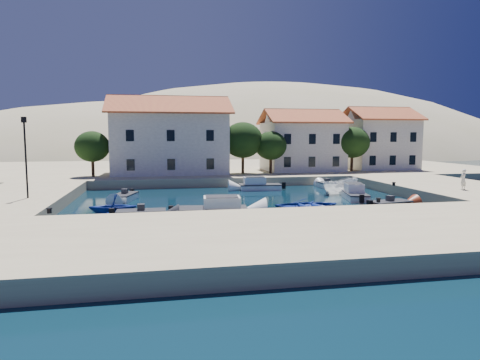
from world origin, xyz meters
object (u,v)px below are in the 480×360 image
object	(u,v)px
cabin_cruiser_east	(355,194)
pedestrian	(463,179)
building_right	(378,137)
boat_east	(340,194)
cabin_cruiser_south	(212,209)
building_left	(169,134)
building_mid	(302,139)
rowboat_south	(308,211)
lamppost	(25,149)

from	to	relation	value
cabin_cruiser_east	pedestrian	size ratio (longest dim) A/B	2.49
pedestrian	building_right	bearing A→B (deg)	-123.54
boat_east	pedestrian	bearing A→B (deg)	-145.49
building_right	cabin_cruiser_south	bearing A→B (deg)	-135.96
pedestrian	cabin_cruiser_east	bearing A→B (deg)	-37.78
building_left	cabin_cruiser_east	bearing A→B (deg)	-50.49
building_right	cabin_cruiser_south	world-z (taller)	building_right
building_mid	rowboat_south	world-z (taller)	building_mid
lamppost	building_mid	bearing A→B (deg)	35.45
boat_east	building_mid	bearing A→B (deg)	-25.40
building_left	cabin_cruiser_east	world-z (taller)	building_left
building_right	pedestrian	size ratio (longest dim) A/B	5.12
rowboat_south	boat_east	world-z (taller)	boat_east
building_mid	cabin_cruiser_east	xyz separation A→B (m)	(-1.97, -20.44, -4.75)
lamppost	cabin_cruiser_south	xyz separation A→B (m)	(13.71, -4.88, -4.28)
boat_east	building_right	bearing A→B (deg)	-57.37
building_left	building_mid	size ratio (longest dim) A/B	1.40
building_left	lamppost	bearing A→B (deg)	-119.90
rowboat_south	boat_east	distance (m)	10.71
building_left	cabin_cruiser_south	xyz separation A→B (m)	(2.21, -24.88, -5.46)
boat_east	cabin_cruiser_east	bearing A→B (deg)	156.75
building_left	building_mid	world-z (taller)	building_left
building_left	building_right	xyz separation A→B (m)	(30.00, 2.00, -0.46)
rowboat_south	building_mid	bearing A→B (deg)	-24.24
building_mid	cabin_cruiser_east	distance (m)	21.07
building_right	cabin_cruiser_south	xyz separation A→B (m)	(-27.79, -26.88, -5.00)
building_left	building_mid	distance (m)	18.04
building_left	rowboat_south	bearing A→B (deg)	-67.91
building_right	boat_east	bearing A→B (deg)	-127.88
cabin_cruiser_south	rowboat_south	size ratio (longest dim) A/B	1.04
building_right	cabin_cruiser_east	xyz separation A→B (m)	(-13.97, -21.44, -5.00)
building_right	rowboat_south	world-z (taller)	building_right
building_mid	rowboat_south	distance (m)	26.98
building_mid	building_right	world-z (taller)	building_right
cabin_cruiser_south	building_mid	bearing A→B (deg)	64.40
lamppost	building_left	bearing A→B (deg)	60.10
lamppost	rowboat_south	bearing A→B (deg)	-11.09
rowboat_south	boat_east	bearing A→B (deg)	-43.35
building_left	cabin_cruiser_south	distance (m)	25.56
rowboat_south	building_right	bearing A→B (deg)	-43.86
cabin_cruiser_east	pedestrian	distance (m)	9.48
building_mid	building_right	size ratio (longest dim) A/B	1.11
building_left	pedestrian	size ratio (longest dim) A/B	7.97
building_mid	rowboat_south	bearing A→B (deg)	-108.01
boat_east	cabin_cruiser_south	bearing A→B (deg)	103.80
cabin_cruiser_east	cabin_cruiser_south	bearing A→B (deg)	125.36
cabin_cruiser_south	boat_east	distance (m)	16.84
cabin_cruiser_south	pedestrian	distance (m)	23.06
cabin_cruiser_south	boat_east	xyz separation A→B (m)	(14.07, 9.24, -0.48)
cabin_cruiser_east	boat_east	size ratio (longest dim) A/B	1.03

